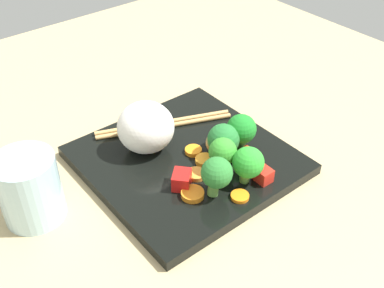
{
  "coord_description": "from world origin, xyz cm",
  "views": [
    {
      "loc": [
        39.35,
        -31.17,
        42.54
      ],
      "look_at": [
        0.42,
        0.64,
        3.49
      ],
      "focal_mm": 44.28,
      "sensor_mm": 36.0,
      "label": 1
    }
  ],
  "objects_px": {
    "rice_mound": "(146,127)",
    "broccoli_floret_3": "(217,174)",
    "chopstick_pair": "(164,124)",
    "drinking_glass": "(29,189)",
    "carrot_slice_3": "(205,160)",
    "square_plate": "(186,160)"
  },
  "relations": [
    {
      "from": "broccoli_floret_3",
      "to": "drinking_glass",
      "type": "distance_m",
      "value": 0.22
    },
    {
      "from": "carrot_slice_3",
      "to": "chopstick_pair",
      "type": "distance_m",
      "value": 0.1
    },
    {
      "from": "broccoli_floret_3",
      "to": "drinking_glass",
      "type": "relative_size",
      "value": 0.65
    },
    {
      "from": "drinking_glass",
      "to": "rice_mound",
      "type": "bearing_deg",
      "value": 91.53
    },
    {
      "from": "square_plate",
      "to": "broccoli_floret_3",
      "type": "xyz_separation_m",
      "value": [
        0.08,
        -0.02,
        0.04
      ]
    },
    {
      "from": "carrot_slice_3",
      "to": "chopstick_pair",
      "type": "relative_size",
      "value": 0.13
    },
    {
      "from": "rice_mound",
      "to": "chopstick_pair",
      "type": "relative_size",
      "value": 0.4
    },
    {
      "from": "rice_mound",
      "to": "chopstick_pair",
      "type": "height_order",
      "value": "rice_mound"
    },
    {
      "from": "rice_mound",
      "to": "carrot_slice_3",
      "type": "relative_size",
      "value": 3.01
    },
    {
      "from": "rice_mound",
      "to": "broccoli_floret_3",
      "type": "bearing_deg",
      "value": 6.14
    },
    {
      "from": "broccoli_floret_3",
      "to": "carrot_slice_3",
      "type": "height_order",
      "value": "broccoli_floret_3"
    },
    {
      "from": "broccoli_floret_3",
      "to": "chopstick_pair",
      "type": "height_order",
      "value": "broccoli_floret_3"
    },
    {
      "from": "broccoli_floret_3",
      "to": "drinking_glass",
      "type": "xyz_separation_m",
      "value": [
        -0.12,
        -0.18,
        -0.01
      ]
    },
    {
      "from": "square_plate",
      "to": "broccoli_floret_3",
      "type": "height_order",
      "value": "broccoli_floret_3"
    },
    {
      "from": "drinking_glass",
      "to": "square_plate",
      "type": "bearing_deg",
      "value": 78.21
    },
    {
      "from": "square_plate",
      "to": "carrot_slice_3",
      "type": "relative_size",
      "value": 10.01
    },
    {
      "from": "chopstick_pair",
      "to": "carrot_slice_3",
      "type": "bearing_deg",
      "value": 108.62
    },
    {
      "from": "broccoli_floret_3",
      "to": "carrot_slice_3",
      "type": "relative_size",
      "value": 2.18
    },
    {
      "from": "rice_mound",
      "to": "drinking_glass",
      "type": "distance_m",
      "value": 0.17
    },
    {
      "from": "rice_mound",
      "to": "broccoli_floret_3",
      "type": "xyz_separation_m",
      "value": [
        0.13,
        0.01,
        -0.0
      ]
    },
    {
      "from": "rice_mound",
      "to": "broccoli_floret_3",
      "type": "relative_size",
      "value": 1.38
    },
    {
      "from": "carrot_slice_3",
      "to": "rice_mound",
      "type": "bearing_deg",
      "value": -149.52
    }
  ]
}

